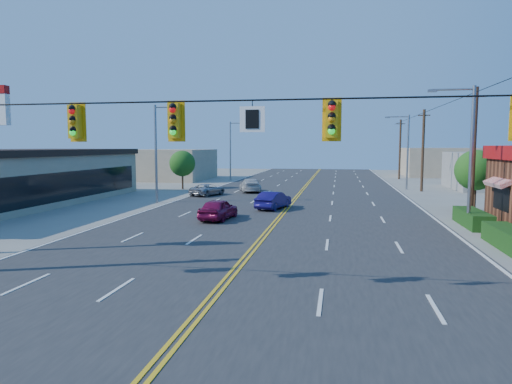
% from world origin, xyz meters
% --- Properties ---
extents(ground, '(160.00, 160.00, 0.00)m').
position_xyz_m(ground, '(0.00, 0.00, 0.00)').
color(ground, gray).
rests_on(ground, ground).
extents(road, '(20.00, 120.00, 0.06)m').
position_xyz_m(road, '(0.00, 20.00, 0.03)').
color(road, '#2D2D30').
rests_on(road, ground).
extents(signal_span, '(24.32, 0.34, 9.00)m').
position_xyz_m(signal_span, '(-0.12, 0.00, 4.89)').
color(signal_span, '#47301E').
rests_on(signal_span, ground).
extents(strip_mall, '(10.40, 26.40, 4.40)m').
position_xyz_m(strip_mall, '(-22.00, 18.00, 2.25)').
color(strip_mall, tan).
rests_on(strip_mall, ground).
extents(streetlight_se, '(2.55, 0.25, 8.00)m').
position_xyz_m(streetlight_se, '(10.79, 14.00, 4.51)').
color(streetlight_se, gray).
rests_on(streetlight_se, ground).
extents(streetlight_ne, '(2.55, 0.25, 8.00)m').
position_xyz_m(streetlight_ne, '(10.79, 38.00, 4.51)').
color(streetlight_ne, gray).
rests_on(streetlight_ne, ground).
extents(streetlight_sw, '(2.55, 0.25, 8.00)m').
position_xyz_m(streetlight_sw, '(-10.79, 22.00, 4.51)').
color(streetlight_sw, gray).
rests_on(streetlight_sw, ground).
extents(streetlight_nw, '(2.55, 0.25, 8.00)m').
position_xyz_m(streetlight_nw, '(-10.79, 48.00, 4.51)').
color(streetlight_nw, gray).
rests_on(streetlight_nw, ground).
extents(utility_pole_near, '(0.28, 0.28, 8.40)m').
position_xyz_m(utility_pole_near, '(12.20, 18.00, 4.20)').
color(utility_pole_near, '#47301E').
rests_on(utility_pole_near, ground).
extents(utility_pole_mid, '(0.28, 0.28, 8.40)m').
position_xyz_m(utility_pole_mid, '(12.20, 36.00, 4.20)').
color(utility_pole_mid, '#47301E').
rests_on(utility_pole_mid, ground).
extents(utility_pole_far, '(0.28, 0.28, 8.40)m').
position_xyz_m(utility_pole_far, '(12.20, 54.00, 4.20)').
color(utility_pole_far, '#47301E').
rests_on(utility_pole_far, ground).
extents(tree_kfc_rear, '(2.94, 2.94, 4.41)m').
position_xyz_m(tree_kfc_rear, '(13.50, 22.00, 2.93)').
color(tree_kfc_rear, '#47301E').
rests_on(tree_kfc_rear, ground).
extents(tree_west, '(2.80, 2.80, 4.20)m').
position_xyz_m(tree_west, '(-13.00, 34.00, 2.79)').
color(tree_west, '#47301E').
rests_on(tree_west, ground).
extents(bld_east_mid, '(12.00, 10.00, 4.00)m').
position_xyz_m(bld_east_mid, '(22.00, 40.00, 2.00)').
color(bld_east_mid, gray).
rests_on(bld_east_mid, ground).
extents(bld_west_far, '(11.00, 12.00, 4.20)m').
position_xyz_m(bld_west_far, '(-20.00, 48.00, 2.10)').
color(bld_west_far, tan).
rests_on(bld_west_far, ground).
extents(bld_east_far, '(10.00, 10.00, 4.40)m').
position_xyz_m(bld_east_far, '(19.00, 62.00, 2.20)').
color(bld_east_far, tan).
rests_on(bld_east_far, ground).
extents(car_magenta, '(1.95, 4.02, 1.32)m').
position_xyz_m(car_magenta, '(-3.70, 14.30, 0.66)').
color(car_magenta, maroon).
rests_on(car_magenta, ground).
extents(car_blue, '(2.32, 4.12, 1.29)m').
position_xyz_m(car_blue, '(-0.97, 19.77, 0.64)').
color(car_blue, '#150F58').
rests_on(car_blue, ground).
extents(car_white, '(3.13, 4.99, 1.35)m').
position_xyz_m(car_white, '(-5.09, 31.94, 0.67)').
color(car_white, '#B8B8B8').
rests_on(car_white, ground).
extents(car_silver, '(3.01, 4.32, 1.10)m').
position_xyz_m(car_silver, '(-8.35, 27.79, 0.55)').
color(car_silver, '#99989D').
rests_on(car_silver, ground).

